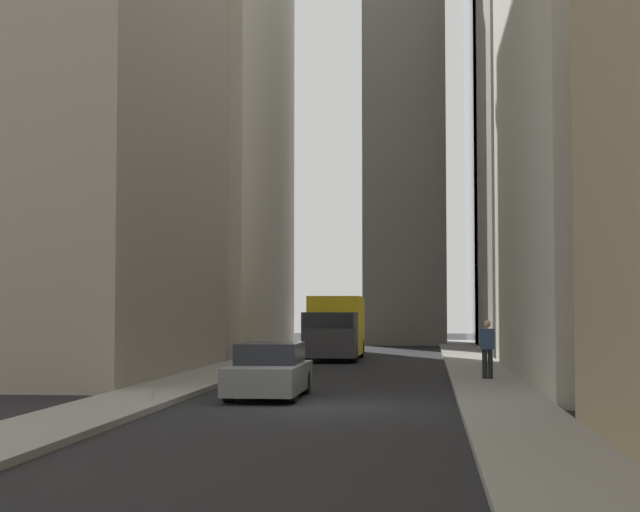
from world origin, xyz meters
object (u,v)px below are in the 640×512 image
(delivery_truck, at_px, (335,327))
(pedestrian, at_px, (487,347))
(hatchback_grey, at_px, (269,372))
(discarded_bottle, at_px, (152,396))

(delivery_truck, xyz_separation_m, pedestrian, (-13.00, -5.94, -0.33))
(delivery_truck, bearing_deg, pedestrian, -155.45)
(delivery_truck, height_order, pedestrian, delivery_truck)
(hatchback_grey, relative_size, pedestrian, 2.39)
(delivery_truck, height_order, discarded_bottle, delivery_truck)
(pedestrian, bearing_deg, discarded_bottle, 134.78)
(delivery_truck, xyz_separation_m, discarded_bottle, (-21.28, 2.40, -1.21))
(hatchback_grey, bearing_deg, delivery_truck, 0.00)
(hatchback_grey, xyz_separation_m, discarded_bottle, (-2.52, 2.40, -0.42))
(delivery_truck, distance_m, pedestrian, 14.30)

